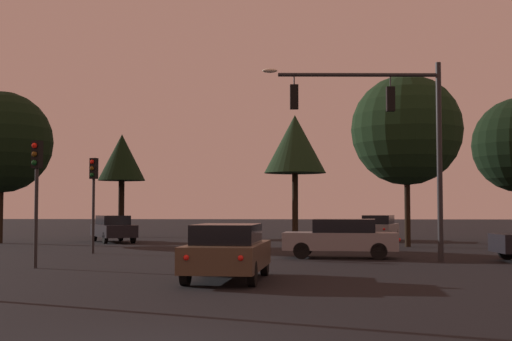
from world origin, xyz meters
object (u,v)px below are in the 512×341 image
at_px(traffic_light_corner_left, 93,186).
at_px(car_far_lane, 379,227).
at_px(car_parked_lot, 113,228).
at_px(traffic_signal_mast_arm, 390,123).
at_px(car_crossing_right, 341,238).
at_px(traffic_light_corner_right, 36,177).
at_px(tree_behind_sign, 295,145).
at_px(tree_center_horizon, 407,130).
at_px(tree_lot_edge, 122,158).
at_px(tree_left_far, 1,142).
at_px(car_nearside_lane, 228,251).

relative_size(traffic_light_corner_left, car_far_lane, 0.90).
distance_m(traffic_light_corner_left, car_parked_lot, 10.12).
relative_size(traffic_signal_mast_arm, car_crossing_right, 1.59).
bearing_deg(traffic_light_corner_right, car_crossing_right, 26.62).
distance_m(tree_behind_sign, tree_center_horizon, 9.02).
distance_m(car_far_lane, tree_lot_edge, 18.11).
xyz_separation_m(traffic_signal_mast_arm, tree_left_far, (-19.85, 12.14, 0.55)).
distance_m(traffic_light_corner_right, car_nearside_lane, 7.75).
bearing_deg(car_crossing_right, car_nearside_lane, -113.04).
xyz_separation_m(car_crossing_right, car_parked_lot, (-12.18, 11.84, 0.00)).
height_order(traffic_light_corner_right, car_crossing_right, traffic_light_corner_right).
relative_size(traffic_signal_mast_arm, tree_center_horizon, 0.84).
distance_m(traffic_light_corner_left, tree_left_far, 11.57).
distance_m(car_far_lane, car_parked_lot, 15.54).
bearing_deg(traffic_light_corner_left, traffic_light_corner_right, -88.12).
distance_m(traffic_signal_mast_arm, car_far_lane, 16.66).
xyz_separation_m(car_nearside_lane, tree_left_far, (-14.54, 18.87, 4.82)).
bearing_deg(tree_behind_sign, tree_left_far, -163.92).
bearing_deg(traffic_light_corner_right, traffic_light_corner_left, 91.88).
bearing_deg(traffic_light_corner_left, tree_left_far, 133.11).
distance_m(car_crossing_right, tree_behind_sign, 15.96).
distance_m(traffic_signal_mast_arm, traffic_light_corner_right, 12.55).
height_order(tree_left_far, tree_center_horizon, tree_center_horizon).
xyz_separation_m(car_crossing_right, car_far_lane, (3.17, 14.20, -0.00)).
relative_size(traffic_light_corner_right, tree_center_horizon, 0.48).
height_order(traffic_signal_mast_arm, car_crossing_right, traffic_signal_mast_arm).
bearing_deg(car_nearside_lane, car_parked_lot, 112.73).
bearing_deg(car_parked_lot, tree_behind_sign, 17.08).
xyz_separation_m(car_nearside_lane, tree_lot_edge, (-9.97, 27.84, 4.54)).
relative_size(car_far_lane, tree_behind_sign, 0.60).
height_order(car_far_lane, car_parked_lot, same).
bearing_deg(tree_left_far, tree_behind_sign, 16.08).
bearing_deg(tree_behind_sign, traffic_signal_mast_arm, -78.44).
relative_size(traffic_light_corner_right, tree_lot_edge, 0.59).
bearing_deg(car_far_lane, car_crossing_right, -102.59).
height_order(traffic_signal_mast_arm, tree_behind_sign, tree_behind_sign).
xyz_separation_m(traffic_signal_mast_arm, car_parked_lot, (-13.85, 13.67, -4.27)).
distance_m(car_crossing_right, car_parked_lot, 16.99).
bearing_deg(car_nearside_lane, traffic_signal_mast_arm, 51.73).
distance_m(traffic_signal_mast_arm, car_nearside_lane, 9.57).
xyz_separation_m(traffic_signal_mast_arm, car_far_lane, (1.51, 16.03, -4.27)).
xyz_separation_m(traffic_light_corner_left, tree_lot_edge, (-3.12, 17.18, 2.42)).
distance_m(tree_left_far, tree_lot_edge, 10.07).
xyz_separation_m(traffic_signal_mast_arm, car_nearside_lane, (-5.31, -6.73, -4.26)).
bearing_deg(tree_behind_sign, traffic_light_corner_right, -112.77).
relative_size(car_crossing_right, tree_behind_sign, 0.60).
xyz_separation_m(traffic_signal_mast_arm, tree_lot_edge, (-15.28, 21.11, 0.28)).
distance_m(traffic_light_corner_right, tree_behind_sign, 22.07).
xyz_separation_m(tree_left_far, tree_center_horizon, (22.05, -2.31, 0.28)).
distance_m(car_parked_lot, tree_behind_sign, 11.99).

